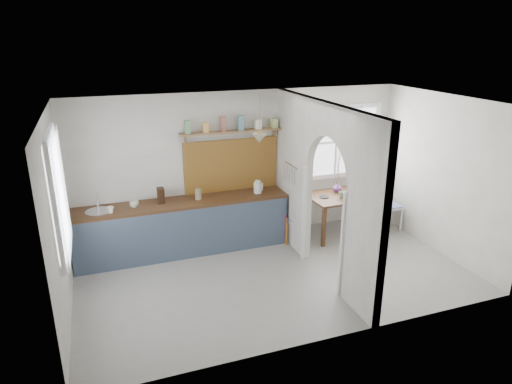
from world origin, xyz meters
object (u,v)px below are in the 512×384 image
object	(u,v)px
dining_table	(340,214)
kettle	(258,187)
chair_left	(295,216)
vase	(337,187)
chair_right	(387,205)

from	to	relation	value
dining_table	kettle	world-z (taller)	kettle
dining_table	kettle	bearing A→B (deg)	168.57
dining_table	chair_left	bearing A→B (deg)	175.27
chair_left	kettle	xyz separation A→B (m)	(-0.62, 0.20, 0.55)
vase	dining_table	bearing A→B (deg)	-91.62
chair_right	vase	xyz separation A→B (m)	(-0.93, 0.25, 0.37)
chair_left	vase	distance (m)	0.99
dining_table	kettle	distance (m)	1.66
dining_table	vase	xyz separation A→B (m)	(0.00, 0.17, 0.47)
vase	chair_left	bearing A→B (deg)	-171.16
dining_table	kettle	size ratio (longest dim) A/B	5.52
vase	chair_right	bearing A→B (deg)	-15.11
chair_right	kettle	distance (m)	2.52
chair_left	dining_table	bearing A→B (deg)	72.85
chair_left	kettle	size ratio (longest dim) A/B	4.17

